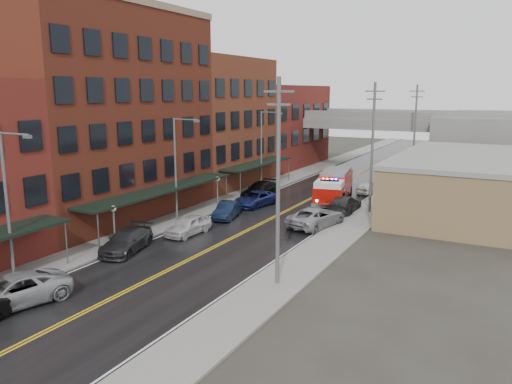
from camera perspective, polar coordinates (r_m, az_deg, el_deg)
The scene contains 32 objects.
road at distance 45.74m, azimuth 2.41°, elevation -2.72°, with size 11.00×160.00×0.02m, color black.
sidewalk_left at distance 49.22m, azimuth -5.28°, elevation -1.66°, with size 3.00×160.00×0.15m, color slate.
sidewalk_right at distance 43.20m, azimuth 11.19°, elevation -3.70°, with size 3.00×160.00×0.15m, color slate.
curb_left at distance 48.36m, azimuth -3.64°, elevation -1.87°, with size 0.30×160.00×0.15m, color gray.
curb_right at distance 43.68m, azimuth 9.12°, elevation -3.46°, with size 0.30×160.00×0.15m, color gray.
brick_building_b at distance 46.31m, azimuth -16.62°, elevation 8.25°, with size 9.00×20.00×18.00m, color #551F16.
brick_building_c at distance 60.13m, azimuth -4.73°, elevation 7.89°, with size 9.00×15.00×15.00m, color brown.
brick_building_far at distance 75.53m, azimuth 2.52°, elevation 7.50°, with size 9.00×20.00×12.00m, color maroon.
tan_building at distance 50.89m, azimuth 24.05°, elevation 0.60°, with size 14.00×22.00×5.00m, color olive.
right_far_block at distance 80.37m, azimuth 27.18°, elevation 5.06°, with size 18.00×30.00×8.00m, color slate.
awning_1 at distance 43.19m, azimuth -10.65°, elevation 0.29°, with size 2.60×18.00×3.09m.
awning_2 at distance 57.68m, azimuth 0.22°, elevation 3.27°, with size 2.60×13.00×3.09m.
globe_lamp_1 at distance 37.50m, azimuth -15.95°, elevation -2.72°, with size 0.44×0.44×3.12m.
globe_lamp_2 at distance 48.28m, azimuth -4.44°, elevation 0.81°, with size 0.44×0.44×3.12m.
street_lamp_0 at distance 31.91m, azimuth -26.38°, elevation -0.64°, with size 2.64×0.22×9.00m.
street_lamp_1 at distance 43.03m, azimuth -8.94°, elevation 3.27°, with size 2.64×0.22×9.00m.
street_lamp_2 at distance 56.54m, azimuth 0.84°, elevation 5.35°, with size 2.64×0.22×9.00m.
utility_pole_0 at distance 28.14m, azimuth 2.54°, elevation 1.40°, with size 1.80×0.24×12.00m.
utility_pole_1 at distance 46.84m, azimuth 13.16°, elevation 5.15°, with size 1.80×0.24×12.00m.
utility_pole_2 at distance 66.30m, azimuth 17.68°, elevation 6.69°, with size 1.80×0.24×12.00m.
overpass at distance 74.70m, azimuth 13.19°, elevation 7.16°, with size 40.00×10.00×7.50m.
fire_truck at distance 51.33m, azimuth 8.89°, elevation 0.68°, with size 4.74×9.10×3.19m.
parked_car_left_2 at distance 29.82m, azimuth -26.10°, elevation -10.17°, with size 2.73×5.92×1.65m, color #95979C.
parked_car_left_3 at distance 36.76m, azimuth -14.56°, elevation -5.41°, with size 2.18×5.36×1.55m, color #262628.
parked_car_left_4 at distance 39.99m, azimuth -7.76°, elevation -3.80°, with size 1.79×4.44×1.51m, color silver.
parked_car_left_5 at distance 44.84m, azimuth -3.29°, elevation -2.07°, with size 1.55×4.43×1.46m, color black.
parked_car_left_6 at distance 49.45m, azimuth -0.03°, elevation -0.78°, with size 2.42×5.24×1.46m, color navy.
parked_car_left_7 at distance 53.25m, azimuth 0.49°, elevation 0.23°, with size 2.35×5.78×1.68m, color black.
parked_car_right_0 at distance 42.21m, azimuth 6.90°, elevation -2.85°, with size 2.78×6.03×1.67m, color gray.
parked_car_right_1 at distance 47.58m, azimuth 10.05°, elevation -1.36°, with size 2.22×5.47×1.59m, color #262628.
parked_car_right_2 at distance 56.85m, azimuth 12.72°, elevation 0.55°, with size 1.70×4.23×1.44m, color silver.
parked_car_right_3 at distance 60.45m, azimuth 14.05°, elevation 1.09°, with size 1.44×4.13×1.36m, color black.
Camera 1 is at (19.07, -10.04, 11.23)m, focal length 35.00 mm.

